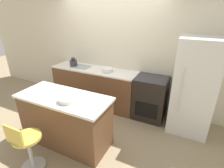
{
  "coord_description": "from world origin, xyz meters",
  "views": [
    {
      "loc": [
        1.78,
        -3.03,
        2.24
      ],
      "look_at": [
        0.5,
        -0.39,
        0.96
      ],
      "focal_mm": 28.0,
      "sensor_mm": 36.0,
      "label": 1
    }
  ],
  "objects": [
    {
      "name": "ground_plane",
      "position": [
        0.0,
        0.0,
        0.0
      ],
      "size": [
        14.0,
        14.0,
        0.0
      ],
      "primitive_type": "plane",
      "color": "#998466"
    },
    {
      "name": "kettle",
      "position": [
        -0.88,
        0.28,
        1.01
      ],
      "size": [
        0.18,
        0.18,
        0.22
      ],
      "color": "#333338",
      "rests_on": "back_counter"
    },
    {
      "name": "refrigerator",
      "position": [
        1.87,
        0.26,
        0.9
      ],
      "size": [
        0.71,
        0.74,
        1.8
      ],
      "color": "silver",
      "rests_on": "ground_plane"
    },
    {
      "name": "back_counter",
      "position": [
        -0.31,
        0.32,
        0.46
      ],
      "size": [
        2.1,
        0.59,
        0.92
      ],
      "color": "brown",
      "rests_on": "ground_plane"
    },
    {
      "name": "mixing_bowl",
      "position": [
        0.05,
        0.28,
        0.96
      ],
      "size": [
        0.25,
        0.25,
        0.08
      ],
      "color": "white",
      "rests_on": "back_counter"
    },
    {
      "name": "kitchen_island",
      "position": [
        -0.04,
        -1.11,
        0.46
      ],
      "size": [
        1.59,
        0.69,
        0.91
      ],
      "color": "brown",
      "rests_on": "ground_plane"
    },
    {
      "name": "fruit_bowl",
      "position": [
        0.13,
        -1.2,
        0.94
      ],
      "size": [
        0.28,
        0.28,
        0.06
      ],
      "color": "white",
      "rests_on": "kitchen_island"
    },
    {
      "name": "oven_range",
      "position": [
        1.07,
        0.32,
        0.46
      ],
      "size": [
        0.66,
        0.61,
        0.92
      ],
      "color": "black",
      "rests_on": "ground_plane"
    },
    {
      "name": "wall_back",
      "position": [
        0.0,
        0.64,
        1.3
      ],
      "size": [
        8.0,
        0.06,
        2.6
      ],
      "color": "beige",
      "rests_on": "ground_plane"
    },
    {
      "name": "stool_chair",
      "position": [
        -0.15,
        -1.83,
        0.42
      ],
      "size": [
        0.39,
        0.39,
        0.85
      ],
      "color": "#B7B7BC",
      "rests_on": "ground_plane"
    }
  ]
}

